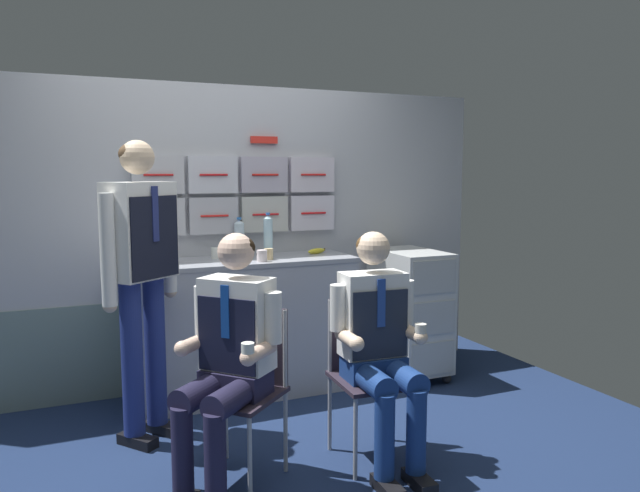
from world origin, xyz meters
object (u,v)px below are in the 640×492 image
crew_member_left (228,351)px  crew_member_standing (141,263)px  water_bottle_clear (268,236)px  espresso_cup_small (269,254)px  service_trolley (410,309)px  crew_member_right (380,340)px  snack_banana (316,251)px  folding_chair_right (366,359)px  folding_chair_left (246,373)px

crew_member_left → crew_member_standing: (-0.30, 0.73, 0.34)m
water_bottle_clear → espresso_cup_small: size_ratio=4.11×
service_trolley → crew_member_standing: 2.09m
water_bottle_clear → service_trolley: bearing=-7.1°
crew_member_standing → crew_member_right: bearing=-37.3°
crew_member_left → crew_member_standing: bearing=112.3°
water_bottle_clear → crew_member_right: bearing=-83.2°
crew_member_right → snack_banana: (0.23, 1.38, 0.29)m
crew_member_standing → snack_banana: (1.31, 0.56, -0.06)m
water_bottle_clear → snack_banana: bearing=8.8°
crew_member_left → folding_chair_right: 0.81m
crew_member_right → service_trolley: bearing=52.2°
folding_chair_left → water_bottle_clear: bearing=65.7°
water_bottle_clear → crew_member_left: bearing=-116.9°
folding_chair_right → water_bottle_clear: 1.30m
folding_chair_left → crew_member_right: size_ratio=0.69×
crew_member_left → snack_banana: (1.01, 1.29, 0.28)m
folding_chair_left → folding_chair_right: bearing=-3.1°
service_trolley → espresso_cup_small: (-1.10, 0.04, 0.48)m
folding_chair_right → espresso_cup_small: (-0.20, 1.06, 0.46)m
service_trolley → snack_banana: size_ratio=5.55×
crew_member_left → folding_chair_right: crew_member_left is taller
espresso_cup_small → crew_member_right: bearing=-81.3°
espresso_cup_small → snack_banana: size_ratio=0.44×
crew_member_right → espresso_cup_small: 1.27m
crew_member_right → folding_chair_left: bearing=163.1°
espresso_cup_small → water_bottle_clear: bearing=72.9°
crew_member_left → crew_member_standing: size_ratio=0.73×
crew_member_left → crew_member_right: (0.78, -0.09, -0.01)m
water_bottle_clear → snack_banana: water_bottle_clear is taller
water_bottle_clear → espresso_cup_small: bearing=-107.1°
crew_member_right → water_bottle_clear: 1.39m
service_trolley → espresso_cup_small: 1.20m
folding_chair_left → crew_member_left: 0.23m
crew_member_right → crew_member_standing: 1.40m
crew_member_right → espresso_cup_small: bearing=98.7°
crew_member_left → water_bottle_clear: bearing=63.1°
folding_chair_right → snack_banana: size_ratio=4.95×
folding_chair_left → crew_member_right: crew_member_right is taller
folding_chair_left → crew_member_left: (-0.12, -0.11, 0.16)m
water_bottle_clear → espresso_cup_small: 0.15m
crew_member_left → espresso_cup_small: crew_member_left is taller
folding_chair_left → folding_chair_right: same height
service_trolley → crew_member_right: (-0.92, -1.18, 0.16)m
espresso_cup_small → snack_banana: bearing=20.3°
crew_member_left → crew_member_right: crew_member_left is taller
snack_banana → water_bottle_clear: bearing=-171.2°
snack_banana → crew_member_right: bearing=-99.7°
crew_member_right → snack_banana: bearing=80.3°
folding_chair_left → water_bottle_clear: (0.50, 1.11, 0.57)m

